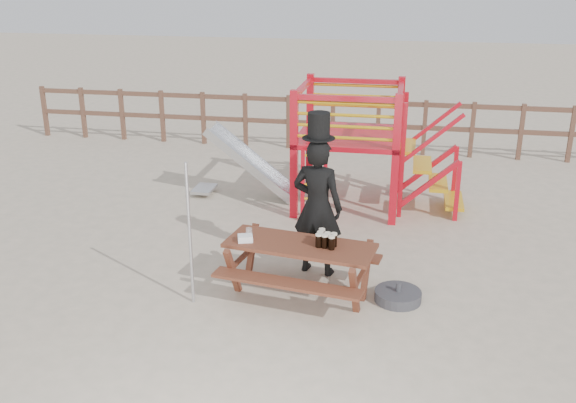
% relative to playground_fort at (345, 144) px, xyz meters
% --- Properties ---
extents(ground, '(60.00, 60.00, 0.00)m').
position_rel_playground_fort_xyz_m(ground, '(-0.12, -3.58, -1.07)').
color(ground, '#C3B098').
rests_on(ground, ground).
extents(back_fence, '(15.09, 0.09, 1.20)m').
position_rel_playground_fort_xyz_m(back_fence, '(-0.12, 3.42, -0.34)').
color(back_fence, brown).
rests_on(back_fence, ground).
extents(playground_fort, '(4.71, 1.84, 2.10)m').
position_rel_playground_fort_xyz_m(playground_fort, '(0.00, 0.00, 0.00)').
color(playground_fort, red).
rests_on(playground_fort, ground).
extents(picnic_table, '(1.99, 1.52, 0.71)m').
position_rel_playground_fort_xyz_m(picnic_table, '(-0.17, -3.40, -0.63)').
color(picnic_table, brown).
rests_on(picnic_table, ground).
extents(man_with_hat, '(0.75, 0.57, 2.19)m').
position_rel_playground_fort_xyz_m(man_with_hat, '(-0.06, -2.70, -0.09)').
color(man_with_hat, black).
rests_on(man_with_hat, ground).
extents(metal_pole, '(0.04, 0.04, 1.80)m').
position_rel_playground_fort_xyz_m(metal_pole, '(-1.42, -3.82, -0.17)').
color(metal_pole, '#B2B2B7').
rests_on(metal_pole, ground).
extents(parasol_base, '(0.58, 0.58, 0.24)m').
position_rel_playground_fort_xyz_m(parasol_base, '(1.05, -3.31, -1.00)').
color(parasol_base, '#35353A').
rests_on(parasol_base, ground).
extents(paper_bag, '(0.21, 0.19, 0.08)m').
position_rel_playground_fort_xyz_m(paper_bag, '(-0.84, -3.45, -0.33)').
color(paper_bag, white).
rests_on(paper_bag, picnic_table).
extents(stout_pints, '(0.26, 0.28, 0.17)m').
position_rel_playground_fort_xyz_m(stout_pints, '(0.15, -3.41, -0.28)').
color(stout_pints, black).
rests_on(stout_pints, picnic_table).
extents(empty_glasses, '(0.08, 0.08, 0.15)m').
position_rel_playground_fort_xyz_m(empty_glasses, '(-0.81, -3.39, -0.30)').
color(empty_glasses, silver).
rests_on(empty_glasses, picnic_table).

